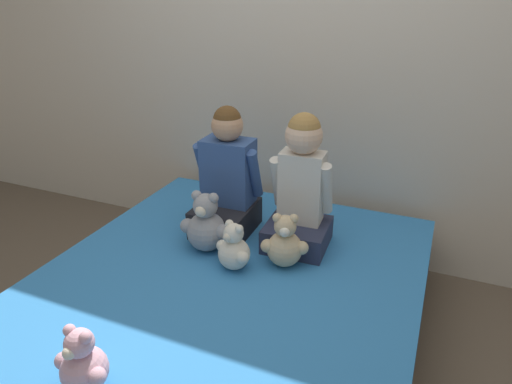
{
  "coord_description": "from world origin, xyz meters",
  "views": [
    {
      "loc": [
        0.8,
        -1.47,
        1.57
      ],
      "look_at": [
        0.0,
        0.4,
        0.66
      ],
      "focal_mm": 32.0,
      "sensor_mm": 36.0,
      "label": 1
    }
  ],
  "objects_px": {
    "child_on_right": "(301,189)",
    "teddy_bear_held_by_left_child": "(206,226)",
    "teddy_bear_held_by_right_child": "(285,244)",
    "child_on_left": "(227,181)",
    "teddy_bear_between_children": "(234,249)",
    "bed": "(222,319)",
    "teddy_bear_at_foot_of_bed": "(83,364)"
  },
  "relations": [
    {
      "from": "child_on_right",
      "to": "teddy_bear_held_by_right_child",
      "type": "distance_m",
      "value": 0.29
    },
    {
      "from": "bed",
      "to": "child_on_right",
      "type": "relative_size",
      "value": 3.0
    },
    {
      "from": "child_on_left",
      "to": "teddy_bear_held_by_right_child",
      "type": "relative_size",
      "value": 2.51
    },
    {
      "from": "teddy_bear_between_children",
      "to": "teddy_bear_held_by_right_child",
      "type": "bearing_deg",
      "value": 53.8
    },
    {
      "from": "bed",
      "to": "teddy_bear_held_by_right_child",
      "type": "height_order",
      "value": "teddy_bear_held_by_right_child"
    },
    {
      "from": "teddy_bear_held_by_right_child",
      "to": "child_on_left",
      "type": "bearing_deg",
      "value": 134.37
    },
    {
      "from": "teddy_bear_between_children",
      "to": "teddy_bear_held_by_left_child",
      "type": "bearing_deg",
      "value": 177.35
    },
    {
      "from": "child_on_right",
      "to": "teddy_bear_held_by_left_child",
      "type": "height_order",
      "value": "child_on_right"
    },
    {
      "from": "child_on_right",
      "to": "teddy_bear_between_children",
      "type": "xyz_separation_m",
      "value": [
        -0.2,
        -0.34,
        -0.2
      ]
    },
    {
      "from": "child_on_right",
      "to": "teddy_bear_held_by_left_child",
      "type": "bearing_deg",
      "value": -151.86
    },
    {
      "from": "teddy_bear_held_by_left_child",
      "to": "teddy_bear_held_by_right_child",
      "type": "bearing_deg",
      "value": -1.39
    },
    {
      "from": "bed",
      "to": "child_on_right",
      "type": "xyz_separation_m",
      "value": [
        0.2,
        0.48,
        0.49
      ]
    },
    {
      "from": "child_on_right",
      "to": "teddy_bear_between_children",
      "type": "height_order",
      "value": "child_on_right"
    },
    {
      "from": "child_on_right",
      "to": "teddy_bear_held_by_right_child",
      "type": "bearing_deg",
      "value": -92.26
    },
    {
      "from": "bed",
      "to": "teddy_bear_held_by_right_child",
      "type": "bearing_deg",
      "value": 51.63
    },
    {
      "from": "child_on_right",
      "to": "teddy_bear_held_by_right_child",
      "type": "height_order",
      "value": "child_on_right"
    },
    {
      "from": "child_on_left",
      "to": "child_on_right",
      "type": "height_order",
      "value": "child_on_right"
    },
    {
      "from": "child_on_right",
      "to": "teddy_bear_at_foot_of_bed",
      "type": "bearing_deg",
      "value": -109.13
    },
    {
      "from": "child_on_right",
      "to": "teddy_bear_between_children",
      "type": "bearing_deg",
      "value": -123.34
    },
    {
      "from": "teddy_bear_between_children",
      "to": "teddy_bear_at_foot_of_bed",
      "type": "xyz_separation_m",
      "value": [
        -0.14,
        -0.82,
        0.0
      ]
    },
    {
      "from": "bed",
      "to": "child_on_right",
      "type": "height_order",
      "value": "child_on_right"
    },
    {
      "from": "bed",
      "to": "teddy_bear_at_foot_of_bed",
      "type": "bearing_deg",
      "value": -101.44
    },
    {
      "from": "child_on_right",
      "to": "teddy_bear_at_foot_of_bed",
      "type": "distance_m",
      "value": 1.22
    },
    {
      "from": "teddy_bear_held_by_right_child",
      "to": "teddy_bear_at_foot_of_bed",
      "type": "relative_size",
      "value": 1.1
    },
    {
      "from": "teddy_bear_held_by_left_child",
      "to": "teddy_bear_held_by_right_child",
      "type": "relative_size",
      "value": 1.17
    },
    {
      "from": "teddy_bear_between_children",
      "to": "bed",
      "type": "bearing_deg",
      "value": -67.37
    },
    {
      "from": "child_on_left",
      "to": "teddy_bear_between_children",
      "type": "distance_m",
      "value": 0.43
    },
    {
      "from": "child_on_left",
      "to": "child_on_right",
      "type": "bearing_deg",
      "value": -1.54
    },
    {
      "from": "teddy_bear_held_by_left_child",
      "to": "teddy_bear_between_children",
      "type": "xyz_separation_m",
      "value": [
        0.2,
        -0.1,
        -0.03
      ]
    },
    {
      "from": "child_on_left",
      "to": "teddy_bear_held_by_left_child",
      "type": "distance_m",
      "value": 0.28
    },
    {
      "from": "bed",
      "to": "child_on_left",
      "type": "height_order",
      "value": "child_on_left"
    },
    {
      "from": "teddy_bear_between_children",
      "to": "teddy_bear_at_foot_of_bed",
      "type": "distance_m",
      "value": 0.83
    }
  ]
}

